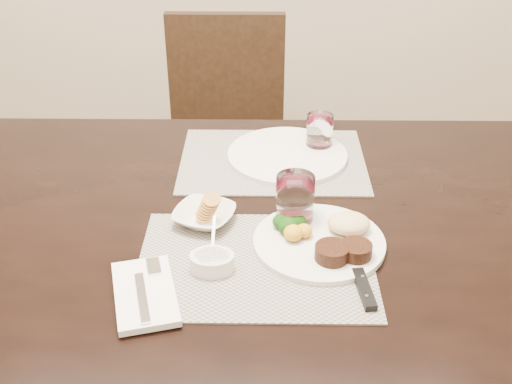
{
  "coord_description": "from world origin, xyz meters",
  "views": [
    {
      "loc": [
        0.13,
        -1.16,
        1.52
      ],
      "look_at": [
        0.12,
        -0.01,
        0.82
      ],
      "focal_mm": 45.0,
      "sensor_mm": 36.0,
      "label": 1
    }
  ],
  "objects_px": {
    "chair_far": "(226,131)",
    "wine_glass_near": "(295,203)",
    "dinner_plate": "(326,239)",
    "cracker_bowl": "(204,215)",
    "steak_knife": "(362,279)",
    "far_plate": "(287,155)"
  },
  "relations": [
    {
      "from": "chair_far",
      "to": "wine_glass_near",
      "type": "distance_m",
      "value": 1.02
    },
    {
      "from": "dinner_plate",
      "to": "cracker_bowl",
      "type": "relative_size",
      "value": 1.67
    },
    {
      "from": "chair_far",
      "to": "cracker_bowl",
      "type": "xyz_separation_m",
      "value": [
        0.01,
        -0.96,
        0.27
      ]
    },
    {
      "from": "steak_knife",
      "to": "cracker_bowl",
      "type": "height_order",
      "value": "cracker_bowl"
    },
    {
      "from": "cracker_bowl",
      "to": "far_plate",
      "type": "distance_m",
      "value": 0.35
    },
    {
      "from": "chair_far",
      "to": "dinner_plate",
      "type": "height_order",
      "value": "chair_far"
    },
    {
      "from": "dinner_plate",
      "to": "far_plate",
      "type": "height_order",
      "value": "dinner_plate"
    },
    {
      "from": "steak_knife",
      "to": "far_plate",
      "type": "distance_m",
      "value": 0.5
    },
    {
      "from": "chair_far",
      "to": "wine_glass_near",
      "type": "relative_size",
      "value": 8.05
    },
    {
      "from": "dinner_plate",
      "to": "steak_knife",
      "type": "distance_m",
      "value": 0.13
    },
    {
      "from": "wine_glass_near",
      "to": "cracker_bowl",
      "type": "bearing_deg",
      "value": 180.0
    },
    {
      "from": "dinner_plate",
      "to": "wine_glass_near",
      "type": "distance_m",
      "value": 0.11
    },
    {
      "from": "cracker_bowl",
      "to": "dinner_plate",
      "type": "bearing_deg",
      "value": -17.86
    },
    {
      "from": "cracker_bowl",
      "to": "steak_knife",
      "type": "bearing_deg",
      "value": -32.05
    },
    {
      "from": "dinner_plate",
      "to": "steak_knife",
      "type": "xyz_separation_m",
      "value": [
        0.06,
        -0.11,
        -0.01
      ]
    },
    {
      "from": "chair_far",
      "to": "steak_knife",
      "type": "height_order",
      "value": "chair_far"
    },
    {
      "from": "cracker_bowl",
      "to": "chair_far",
      "type": "bearing_deg",
      "value": 90.63
    },
    {
      "from": "wine_glass_near",
      "to": "far_plate",
      "type": "bearing_deg",
      "value": 91.26
    },
    {
      "from": "steak_knife",
      "to": "wine_glass_near",
      "type": "height_order",
      "value": "wine_glass_near"
    },
    {
      "from": "steak_knife",
      "to": "dinner_plate",
      "type": "bearing_deg",
      "value": 111.33
    },
    {
      "from": "far_plate",
      "to": "steak_knife",
      "type": "bearing_deg",
      "value": -75.55
    },
    {
      "from": "wine_glass_near",
      "to": "far_plate",
      "type": "xyz_separation_m",
      "value": [
        -0.01,
        0.29,
        -0.04
      ]
    }
  ]
}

